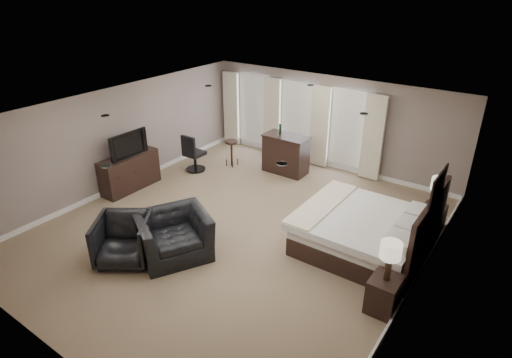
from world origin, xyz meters
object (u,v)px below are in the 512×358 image
Objects in this scene: dresser at (130,172)px; bar_stool_right at (283,160)px; bed at (369,217)px; tv at (127,153)px; armchair_near at (173,229)px; armchair_far at (123,238)px; lamp_near at (389,261)px; lamp_far at (438,193)px; bar_stool_left at (232,153)px; desk_chair at (195,152)px; nightstand_far at (432,220)px; bar_counter at (286,154)px; nightstand_near at (384,294)px.

bar_stool_right is (2.70, 3.08, -0.08)m from dresser.
bed is 6.10m from tv.
armchair_near is at bearing -25.58° from dresser.
bed is 4.75m from armchair_far.
bar_stool_right is at bearing -41.30° from tv.
lamp_near is 1.03× the size of lamp_far.
bar_stool_left is (-4.82, 1.79, -0.38)m from bed.
nightstand_far is at bearing -175.14° from desk_chair.
lamp_near is at bearing -94.66° from tv.
tv reaches higher than bar_stool_left.
lamp_near is 0.63× the size of tv.
armchair_near is at bearing -135.96° from nightstand_far.
lamp_near is 2.90m from lamp_far.
bar_stool_left is (-5.71, 0.34, 0.08)m from nightstand_far.
lamp_far is (0.00, 0.00, 0.64)m from nightstand_far.
lamp_near is 4.02m from armchair_near.
dresser is 0.53m from tv.
lamp_far is at bearing -71.35° from tv.
armchair_near is (-3.91, -3.78, -0.35)m from lamp_far.
armchair_far is (2.37, -2.13, -0.48)m from tv.
lamp_far is (0.00, 2.90, -0.02)m from lamp_near.
bed is 1.71m from lamp_near.
lamp_far is at bearing 9.59° from armchair_far.
lamp_near is 0.44× the size of dresser.
bar_stool_right is (-4.22, 3.64, -0.58)m from lamp_near.
tv is 0.82× the size of armchair_near.
desk_chair is at bearing -175.25° from nightstand_far.
nightstand_far is at bearing -16.97° from armchair_near.
lamp_near reaches higher than lamp_far.
armchair_far is 0.81× the size of bar_counter.
bar_stool_right reaches higher than bar_stool_left.
lamp_far is 6.39m from armchair_far.
lamp_near reaches higher than dresser.
armchair_near is 1.33× the size of armchair_far.
bar_stool_left is 1.08m from desk_chair.
bar_stool_right is at bearing -149.05° from desk_chair.
nightstand_far is 0.87× the size of lamp_near.
dresser is at bearing -114.41° from bar_stool_left.
bar_stool_left is at bearing 52.62° from armchair_near.
nightstand_near is 0.49× the size of bar_counter.
lamp_far reaches higher than bar_stool_right.
armchair_far is at bearing -161.06° from nightstand_near.
desk_chair is at bearing -149.16° from bar_stool_right.
armchair_near is at bearing -86.44° from bar_counter.
lamp_far reaches higher than bar_stool_left.
lamp_far reaches higher than armchair_far.
bar_counter is at bearing 49.34° from dresser.
desk_chair is (-6.34, 2.37, 0.23)m from nightstand_near.
lamp_near reaches higher than armchair_far.
armchair_far is at bearing -135.57° from lamp_far.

